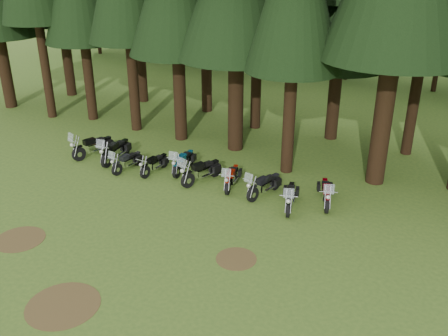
{
  "coord_description": "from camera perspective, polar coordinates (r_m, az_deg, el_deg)",
  "views": [
    {
      "loc": [
        10.63,
        -12.25,
        9.76
      ],
      "look_at": [
        1.7,
        5.0,
        1.0
      ],
      "focal_mm": 40.0,
      "sensor_mm": 36.0,
      "label": 1
    }
  ],
  "objects": [
    {
      "name": "motorcycle_3",
      "position": [
        23.33,
        -7.94,
        0.4
      ],
      "size": [
        0.33,
        1.98,
        0.81
      ],
      "rotation": [
        0.0,
        0.0,
        -0.06
      ],
      "color": "black",
      "rests_on": "ground"
    },
    {
      "name": "dirt_patch_0",
      "position": [
        19.65,
        -22.31,
        -7.53
      ],
      "size": [
        1.8,
        1.8,
        0.01
      ],
      "primitive_type": "cylinder",
      "color": "#4C3D1E",
      "rests_on": "ground"
    },
    {
      "name": "motorcycle_2",
      "position": [
        23.79,
        -11.01,
        0.69
      ],
      "size": [
        0.49,
        2.01,
        1.26
      ],
      "rotation": [
        0.0,
        0.0,
        -0.11
      ],
      "color": "black",
      "rests_on": "ground"
    },
    {
      "name": "motorcycle_9",
      "position": [
        20.75,
        11.55,
        -2.89
      ],
      "size": [
        1.02,
        2.14,
        1.38
      ],
      "rotation": [
        0.0,
        0.0,
        0.36
      ],
      "color": "black",
      "rests_on": "ground"
    },
    {
      "name": "motorcycle_0",
      "position": [
        25.72,
        -14.72,
        2.36
      ],
      "size": [
        1.04,
        2.37,
        1.52
      ],
      "rotation": [
        0.0,
        0.0,
        -0.32
      ],
      "color": "black",
      "rests_on": "ground"
    },
    {
      "name": "decid_3",
      "position": [
        40.75,
        5.22,
        16.79
      ],
      "size": [
        6.12,
        5.95,
        7.65
      ],
      "color": "black",
      "rests_on": "ground"
    },
    {
      "name": "dirt_patch_1",
      "position": [
        17.19,
        1.41,
        -10.32
      ],
      "size": [
        1.4,
        1.4,
        0.01
      ],
      "primitive_type": "cylinder",
      "color": "#4C3D1E",
      "rests_on": "ground"
    },
    {
      "name": "motorcycle_1",
      "position": [
        24.89,
        -12.29,
        1.88
      ],
      "size": [
        0.57,
        2.44,
        1.53
      ],
      "rotation": [
        0.0,
        0.0,
        0.1
      ],
      "color": "black",
      "rests_on": "ground"
    },
    {
      "name": "motorcycle_5",
      "position": [
        22.18,
        -2.59,
        -0.44
      ],
      "size": [
        1.02,
        2.33,
        1.49
      ],
      "rotation": [
        0.0,
        0.0,
        -0.32
      ],
      "color": "black",
      "rests_on": "ground"
    },
    {
      "name": "motorcycle_4",
      "position": [
        23.29,
        -4.67,
        0.67
      ],
      "size": [
        0.55,
        2.22,
        1.39
      ],
      "rotation": [
        0.0,
        0.0,
        0.12
      ],
      "color": "black",
      "rests_on": "ground"
    },
    {
      "name": "motorcycle_6",
      "position": [
        21.71,
        0.88,
        -1.15
      ],
      "size": [
        0.72,
        2.1,
        1.32
      ],
      "rotation": [
        0.0,
        0.0,
        0.23
      ],
      "color": "black",
      "rests_on": "ground"
    },
    {
      "name": "decid_4",
      "position": [
        39.99,
        14.58,
        15.8
      ],
      "size": [
        5.93,
        5.76,
        7.41
      ],
      "color": "black",
      "rests_on": "ground"
    },
    {
      "name": "motorcycle_7",
      "position": [
        21.05,
        4.6,
        -2.03
      ],
      "size": [
        0.85,
        2.17,
        1.38
      ],
      "rotation": [
        0.0,
        0.0,
        -0.27
      ],
      "color": "black",
      "rests_on": "ground"
    },
    {
      "name": "dirt_patch_2",
      "position": [
        16.0,
        -17.91,
        -14.7
      ],
      "size": [
        2.2,
        2.2,
        0.01
      ],
      "primitive_type": "cylinder",
      "color": "#4C3D1E",
      "rests_on": "ground"
    },
    {
      "name": "ground",
      "position": [
        18.93,
        -11.71,
        -7.33
      ],
      "size": [
        120.0,
        120.0,
        0.0
      ],
      "primitive_type": "plane",
      "color": "#3B5A1F",
      "rests_on": "ground"
    },
    {
      "name": "motorcycle_8",
      "position": [
        20.19,
        7.54,
        -3.39
      ],
      "size": [
        0.85,
        2.16,
        1.37
      ],
      "rotation": [
        0.0,
        0.0,
        0.28
      ],
      "color": "black",
      "rests_on": "ground"
    },
    {
      "name": "decid_2",
      "position": [
        42.87,
        -2.38,
        17.82
      ],
      "size": [
        6.72,
        6.53,
        8.4
      ],
      "color": "black",
      "rests_on": "ground"
    }
  ]
}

